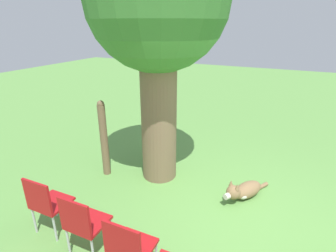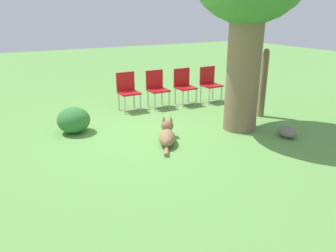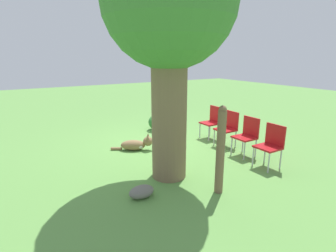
{
  "view_description": "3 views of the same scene",
  "coord_description": "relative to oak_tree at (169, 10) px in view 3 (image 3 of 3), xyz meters",
  "views": [
    {
      "loc": [
        -3.15,
        -0.49,
        2.71
      ],
      "look_at": [
        0.84,
        1.4,
        0.98
      ],
      "focal_mm": 28.0,
      "sensor_mm": 36.0,
      "label": 1
    },
    {
      "loc": [
        5.35,
        -2.64,
        2.19
      ],
      "look_at": [
        0.71,
        -0.08,
        0.32
      ],
      "focal_mm": 35.0,
      "sensor_mm": 36.0,
      "label": 2
    },
    {
      "loc": [
        3.04,
        5.42,
        2.19
      ],
      "look_at": [
        0.76,
        1.56,
        0.99
      ],
      "focal_mm": 28.0,
      "sensor_mm": 36.0,
      "label": 3
    }
  ],
  "objects": [
    {
      "name": "red_chair_0",
      "position": [
        -2.22,
        -1.43,
        -2.4
      ],
      "size": [
        0.43,
        0.45,
        0.87
      ],
      "rotation": [
        0.0,
        0.0,
        0.01
      ],
      "color": "#B21419",
      "rests_on": "ground_plane"
    },
    {
      "name": "fence_post",
      "position": [
        -0.39,
        0.94,
        -2.17
      ],
      "size": [
        0.14,
        0.14,
        1.46
      ],
      "color": "brown",
      "rests_on": "ground_plane"
    },
    {
      "name": "red_chair_3",
      "position": [
        -1.96,
        0.68,
        -2.4
      ],
      "size": [
        0.43,
        0.45,
        0.87
      ],
      "rotation": [
        0.0,
        0.0,
        0.01
      ],
      "color": "#B21419",
      "rests_on": "ground_plane"
    },
    {
      "name": "low_shrub",
      "position": [
        -1.35,
        -2.89,
        -2.66
      ],
      "size": [
        0.61,
        0.61,
        0.49
      ],
      "color": "#337533",
      "rests_on": "ground_plane"
    },
    {
      "name": "dog",
      "position": [
        -0.05,
        -1.59,
        -2.76
      ],
      "size": [
        0.97,
        0.63,
        0.41
      ],
      "rotation": [
        0.0,
        0.0,
        2.62
      ],
      "color": "olive",
      "rests_on": "ground_plane"
    },
    {
      "name": "garden_rock",
      "position": [
        0.78,
        0.46,
        -2.8
      ],
      "size": [
        0.42,
        0.27,
        0.2
      ],
      "color": "slate",
      "rests_on": "ground_plane"
    },
    {
      "name": "ground_plane",
      "position": [
        -0.71,
        -1.52,
        -2.9
      ],
      "size": [
        30.0,
        30.0,
        0.0
      ],
      "primitive_type": "plane",
      "color": "#609947"
    },
    {
      "name": "oak_tree",
      "position": [
        0.0,
        0.0,
        0.0
      ],
      "size": [
        2.21,
        2.21,
        4.16
      ],
      "color": "#7A6047",
      "rests_on": "ground_plane"
    },
    {
      "name": "red_chair_2",
      "position": [
        -2.05,
        -0.02,
        -2.4
      ],
      "size": [
        0.43,
        0.45,
        0.87
      ],
      "rotation": [
        0.0,
        0.0,
        0.01
      ],
      "color": "#B21419",
      "rests_on": "ground_plane"
    },
    {
      "name": "red_chair_1",
      "position": [
        -2.13,
        -0.73,
        -2.4
      ],
      "size": [
        0.43,
        0.45,
        0.87
      ],
      "rotation": [
        0.0,
        0.0,
        0.01
      ],
      "color": "#B21419",
      "rests_on": "ground_plane"
    }
  ]
}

